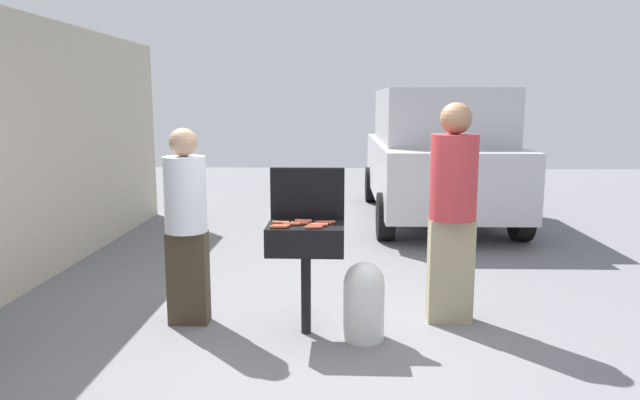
# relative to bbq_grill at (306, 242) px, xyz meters

# --- Properties ---
(ground_plane) EXTENTS (24.00, 24.00, 0.00)m
(ground_plane) POSITION_rel_bbq_grill_xyz_m (0.10, -0.10, -0.75)
(ground_plane) COLOR slate
(house_wall_side) EXTENTS (0.24, 8.00, 2.69)m
(house_wall_side) POSITION_rel_bbq_grill_xyz_m (-2.91, 0.90, 0.60)
(house_wall_side) COLOR #B2A893
(house_wall_side) RESTS_ON ground
(bbq_grill) EXTENTS (0.60, 0.44, 0.89)m
(bbq_grill) POSITION_rel_bbq_grill_xyz_m (0.00, 0.00, 0.00)
(bbq_grill) COLOR black
(bbq_grill) RESTS_ON ground
(grill_lid_open) EXTENTS (0.60, 0.05, 0.42)m
(grill_lid_open) POSITION_rel_bbq_grill_xyz_m (0.00, 0.22, 0.35)
(grill_lid_open) COLOR black
(grill_lid_open) RESTS_ON bbq_grill
(hot_dog_0) EXTENTS (0.13, 0.04, 0.03)m
(hot_dog_0) POSITION_rel_bbq_grill_xyz_m (-0.11, -0.06, 0.15)
(hot_dog_0) COLOR #AD4228
(hot_dog_0) RESTS_ON bbq_grill
(hot_dog_1) EXTENTS (0.13, 0.04, 0.03)m
(hot_dog_1) POSITION_rel_bbq_grill_xyz_m (0.14, -0.00, 0.15)
(hot_dog_1) COLOR #AD4228
(hot_dog_1) RESTS_ON bbq_grill
(hot_dog_2) EXTENTS (0.13, 0.03, 0.03)m
(hot_dog_2) POSITION_rel_bbq_grill_xyz_m (-0.02, 0.03, 0.15)
(hot_dog_2) COLOR #B74C33
(hot_dog_2) RESTS_ON bbq_grill
(hot_dog_3) EXTENTS (0.13, 0.03, 0.03)m
(hot_dog_3) POSITION_rel_bbq_grill_xyz_m (-0.05, -0.02, 0.15)
(hot_dog_3) COLOR #B74C33
(hot_dog_3) RESTS_ON bbq_grill
(hot_dog_4) EXTENTS (0.13, 0.03, 0.03)m
(hot_dog_4) POSITION_rel_bbq_grill_xyz_m (-0.18, -0.13, 0.15)
(hot_dog_4) COLOR #AD4228
(hot_dog_4) RESTS_ON bbq_grill
(hot_dog_5) EXTENTS (0.13, 0.04, 0.03)m
(hot_dog_5) POSITION_rel_bbq_grill_xyz_m (0.11, -0.07, 0.15)
(hot_dog_5) COLOR #C6593D
(hot_dog_5) RESTS_ON bbq_grill
(hot_dog_6) EXTENTS (0.13, 0.04, 0.03)m
(hot_dog_6) POSITION_rel_bbq_grill_xyz_m (0.07, -0.17, 0.15)
(hot_dog_6) COLOR #C6593D
(hot_dog_6) RESTS_ON bbq_grill
(hot_dog_7) EXTENTS (0.13, 0.04, 0.03)m
(hot_dog_7) POSITION_rel_bbq_grill_xyz_m (0.16, 0.02, 0.15)
(hot_dog_7) COLOR #AD4228
(hot_dog_7) RESTS_ON bbq_grill
(hot_dog_8) EXTENTS (0.13, 0.04, 0.03)m
(hot_dog_8) POSITION_rel_bbq_grill_xyz_m (-0.19, -0.17, 0.15)
(hot_dog_8) COLOR #B74C33
(hot_dog_8) RESTS_ON bbq_grill
(hot_dog_9) EXTENTS (0.13, 0.03, 0.03)m
(hot_dog_9) POSITION_rel_bbq_grill_xyz_m (0.09, -0.10, 0.15)
(hot_dog_9) COLOR #B74C33
(hot_dog_9) RESTS_ON bbq_grill
(hot_dog_10) EXTENTS (0.13, 0.04, 0.03)m
(hot_dog_10) POSITION_rel_bbq_grill_xyz_m (-0.02, 0.07, 0.15)
(hot_dog_10) COLOR #C6593D
(hot_dog_10) RESTS_ON bbq_grill
(hot_dog_11) EXTENTS (0.13, 0.03, 0.03)m
(hot_dog_11) POSITION_rel_bbq_grill_xyz_m (-0.19, -0.01, 0.15)
(hot_dog_11) COLOR #C6593D
(hot_dog_11) RESTS_ON bbq_grill
(propane_tank) EXTENTS (0.32, 0.32, 0.62)m
(propane_tank) POSITION_rel_bbq_grill_xyz_m (0.46, -0.10, -0.43)
(propane_tank) COLOR silver
(propane_tank) RESTS_ON ground
(person_left) EXTENTS (0.34, 0.34, 1.63)m
(person_left) POSITION_rel_bbq_grill_xyz_m (-0.99, 0.18, 0.13)
(person_left) COLOR #3F3323
(person_left) RESTS_ON ground
(person_right) EXTENTS (0.38, 0.38, 1.83)m
(person_right) POSITION_rel_bbq_grill_xyz_m (1.19, 0.32, 0.24)
(person_right) COLOR gray
(person_right) RESTS_ON ground
(parked_minivan) EXTENTS (2.09, 4.43, 2.02)m
(parked_minivan) POSITION_rel_bbq_grill_xyz_m (1.72, 4.76, 0.28)
(parked_minivan) COLOR #B7B7BC
(parked_minivan) RESTS_ON ground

